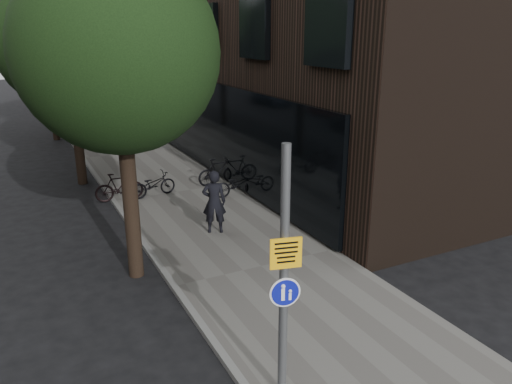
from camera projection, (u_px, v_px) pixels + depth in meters
ground at (329, 345)px, 9.58m from camera, size 120.00×120.00×0.00m
sidewalk at (177, 193)px, 18.14m from camera, size 4.50×60.00×0.12m
curb_edge at (114, 202)px, 17.17m from camera, size 0.15×60.00×0.13m
street_tree_near at (121, 61)px, 10.82m from camera, size 4.40×4.40×7.50m
street_tree_mid at (69, 47)px, 18.03m from camera, size 5.00×5.00×7.80m
street_tree_far at (46, 41)px, 25.65m from camera, size 5.00×5.00×7.80m
signpost at (284, 278)px, 7.48m from camera, size 0.47×0.14×4.17m
pedestrian at (214, 202)px, 14.27m from camera, size 0.80×0.67×1.86m
parked_bike_facade_near at (237, 184)px, 17.50m from camera, size 1.73×0.79×0.88m
parked_bike_facade_far at (219, 171)px, 18.84m from camera, size 1.72×0.60×1.02m
parked_bike_curb_near at (153, 184)px, 17.52m from camera, size 1.71×0.84×0.86m
parked_bike_curb_far at (119, 187)px, 17.05m from camera, size 1.65×0.53×0.98m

